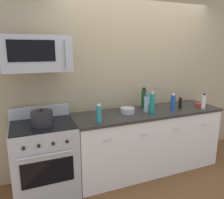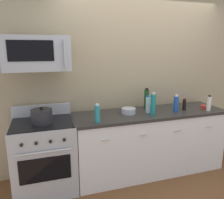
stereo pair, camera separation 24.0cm
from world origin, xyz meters
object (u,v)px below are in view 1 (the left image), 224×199
bottle_sparkling_teal (152,104)px  bottle_water_clear (146,104)px  bottle_soy_sauce_dark (180,103)px  bottle_soda_blue (173,102)px  bottle_vinegar_white (204,102)px  bowl_steel_prep (127,110)px  bowl_red_small (200,105)px  bottle_wine_green (144,99)px  bottle_dish_soap (99,114)px  range_oven (45,158)px  microwave (37,54)px  stockpot (42,118)px

bottle_sparkling_teal → bottle_water_clear: bearing=95.7°
bottle_soy_sauce_dark → bottle_soda_blue: size_ratio=0.71×
bottle_water_clear → bottle_vinegar_white: 0.90m
bottle_sparkling_teal → bowl_steel_prep: (-0.29, 0.17, -0.11)m
bottle_soy_sauce_dark → bottle_water_clear: bearing=177.1°
bottle_water_clear → bowl_red_small: size_ratio=1.88×
bottle_soy_sauce_dark → bottle_vinegar_white: (0.31, -0.15, 0.03)m
bottle_water_clear → bottle_wine_green: bottle_wine_green is taller
bottle_dish_soap → range_oven: bearing=160.7°
bottle_soy_sauce_dark → bowl_red_small: (0.35, -0.03, -0.06)m
microwave → bottle_dish_soap: 1.00m
bottle_water_clear → bottle_soda_blue: size_ratio=1.00×
bottle_soda_blue → bottle_wine_green: bearing=142.0°
stockpot → bottle_sparkling_teal: bearing=-4.1°
microwave → bottle_vinegar_white: 2.43m
microwave → range_oven: bearing=-90.3°
bottle_wine_green → bottle_soda_blue: bottle_wine_green is taller
range_oven → stockpot: 0.54m
bottle_vinegar_white → bottle_dish_soap: bearing=-179.4°
range_oven → bottle_water_clear: bearing=-1.2°
range_oven → bottle_soda_blue: 1.92m
bottle_soy_sauce_dark → bottle_vinegar_white: size_ratio=0.75×
bowl_steel_prep → bottle_soda_blue: bearing=-10.2°
range_oven → bowl_red_small: (2.36, -0.09, 0.48)m
bottle_water_clear → bottle_wine_green: size_ratio=0.78×
bottle_sparkling_teal → microwave: bearing=172.1°
bottle_vinegar_white → stockpot: bearing=176.1°
range_oven → bottle_water_clear: bottle_water_clear is taller
bottle_wine_green → bottle_water_clear: bearing=-109.7°
bowl_red_small → stockpot: stockpot is taller
bottle_sparkling_teal → bowl_steel_prep: bottle_sparkling_teal is taller
bottle_wine_green → stockpot: bearing=-172.0°
range_oven → microwave: microwave is taller
bottle_water_clear → bottle_soy_sauce_dark: (0.58, -0.03, -0.03)m
bottle_dish_soap → bowl_red_small: (1.71, 0.14, -0.09)m
microwave → bowl_steel_prep: (1.15, -0.03, -0.79)m
range_oven → bottle_soda_blue: bottle_soda_blue is taller
microwave → bottle_wine_green: (1.49, 0.11, -0.68)m
bottle_wine_green → bottle_vinegar_white: bottle_wine_green is taller
bottle_water_clear → stockpot: bearing=-179.0°
bowl_steel_prep → stockpot: size_ratio=0.80×
bottle_soda_blue → bottle_dish_soap: size_ratio=1.05×
bottle_water_clear → bottle_soda_blue: same height
microwave → bottle_vinegar_white: (2.31, -0.25, -0.72)m
bottle_vinegar_white → stockpot: size_ratio=0.93×
bottle_soda_blue → bowl_steel_prep: (-0.68, 0.12, -0.08)m
bowl_red_small → bottle_dish_soap: bearing=-175.4°
bottle_wine_green → bowl_steel_prep: bottle_wine_green is taller
bowl_steel_prep → microwave: bearing=178.6°
bottle_soy_sauce_dark → bottle_sparkling_teal: bottle_sparkling_teal is taller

